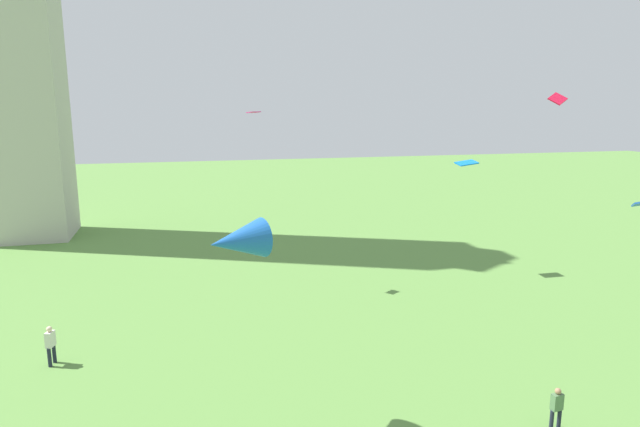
{
  "coord_description": "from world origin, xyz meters",
  "views": [
    {
      "loc": [
        -5.14,
        -2.97,
        11.24
      ],
      "look_at": [
        0.13,
        16.11,
        7.39
      ],
      "focal_mm": 29.79,
      "sensor_mm": 36.0,
      "label": 1
    }
  ],
  "objects_px": {
    "person_3": "(557,406)",
    "person_2": "(51,343)",
    "kite_flying_1": "(254,112)",
    "kite_flying_4": "(237,241)",
    "kite_flying_5": "(558,99)",
    "kite_flying_2": "(467,163)"
  },
  "relations": [
    {
      "from": "person_3",
      "to": "person_2",
      "type": "bearing_deg",
      "value": 145.52
    },
    {
      "from": "person_3",
      "to": "kite_flying_1",
      "type": "distance_m",
      "value": 22.88
    },
    {
      "from": "kite_flying_4",
      "to": "kite_flying_5",
      "type": "height_order",
      "value": "kite_flying_5"
    },
    {
      "from": "kite_flying_5",
      "to": "kite_flying_2",
      "type": "bearing_deg",
      "value": 51.12
    },
    {
      "from": "kite_flying_2",
      "to": "kite_flying_1",
      "type": "bearing_deg",
      "value": 177.06
    },
    {
      "from": "person_2",
      "to": "kite_flying_4",
      "type": "height_order",
      "value": "kite_flying_4"
    },
    {
      "from": "person_3",
      "to": "kite_flying_5",
      "type": "distance_m",
      "value": 13.89
    },
    {
      "from": "kite_flying_1",
      "to": "person_3",
      "type": "bearing_deg",
      "value": -100.41
    },
    {
      "from": "kite_flying_5",
      "to": "person_3",
      "type": "bearing_deg",
      "value": -152.76
    },
    {
      "from": "kite_flying_1",
      "to": "kite_flying_5",
      "type": "distance_m",
      "value": 17.23
    },
    {
      "from": "person_3",
      "to": "kite_flying_2",
      "type": "height_order",
      "value": "kite_flying_2"
    },
    {
      "from": "person_2",
      "to": "kite_flying_5",
      "type": "relative_size",
      "value": 1.62
    },
    {
      "from": "person_2",
      "to": "kite_flying_1",
      "type": "height_order",
      "value": "kite_flying_1"
    },
    {
      "from": "kite_flying_4",
      "to": "person_2",
      "type": "bearing_deg",
      "value": -151.88
    },
    {
      "from": "person_2",
      "to": "person_3",
      "type": "relative_size",
      "value": 1.15
    },
    {
      "from": "kite_flying_1",
      "to": "kite_flying_2",
      "type": "bearing_deg",
      "value": -36.15
    },
    {
      "from": "person_2",
      "to": "kite_flying_5",
      "type": "height_order",
      "value": "kite_flying_5"
    },
    {
      "from": "person_3",
      "to": "kite_flying_1",
      "type": "xyz_separation_m",
      "value": [
        -7.79,
        18.91,
        10.25
      ]
    },
    {
      "from": "kite_flying_2",
      "to": "kite_flying_5",
      "type": "distance_m",
      "value": 11.79
    },
    {
      "from": "kite_flying_2",
      "to": "kite_flying_4",
      "type": "relative_size",
      "value": 0.59
    },
    {
      "from": "person_3",
      "to": "kite_flying_1",
      "type": "relative_size",
      "value": 1.68
    },
    {
      "from": "person_3",
      "to": "kite_flying_5",
      "type": "xyz_separation_m",
      "value": [
        4.79,
        7.16,
        10.89
      ]
    }
  ]
}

